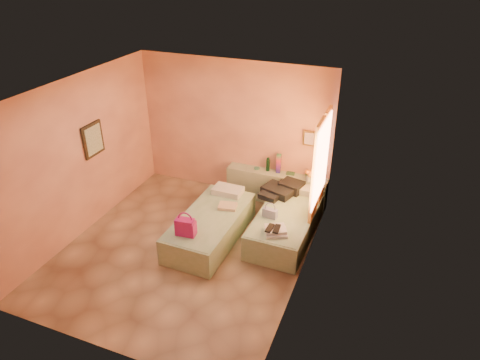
# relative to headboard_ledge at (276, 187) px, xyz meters

# --- Properties ---
(ground) EXTENTS (4.50, 4.50, 0.00)m
(ground) POSITION_rel_headboard_ledge_xyz_m (-0.98, -2.10, -0.33)
(ground) COLOR tan
(ground) RESTS_ON ground
(room_walls) EXTENTS (4.02, 4.51, 2.81)m
(room_walls) POSITION_rel_headboard_ledge_xyz_m (-0.77, -1.53, 1.46)
(room_walls) COLOR #FFB388
(room_walls) RESTS_ON ground
(headboard_ledge) EXTENTS (2.05, 0.30, 0.65)m
(headboard_ledge) POSITION_rel_headboard_ledge_xyz_m (0.00, 0.00, 0.00)
(headboard_ledge) COLOR #9BA88A
(headboard_ledge) RESTS_ON ground
(bed_left) EXTENTS (0.94, 2.02, 0.50)m
(bed_left) POSITION_rel_headboard_ledge_xyz_m (-0.70, -1.65, -0.08)
(bed_left) COLOR #A1B995
(bed_left) RESTS_ON ground
(bed_right) EXTENTS (0.94, 2.02, 0.50)m
(bed_right) POSITION_rel_headboard_ledge_xyz_m (0.52, -1.05, -0.08)
(bed_right) COLOR #A1B995
(bed_right) RESTS_ON ground
(water_bottle) EXTENTS (0.10, 0.10, 0.28)m
(water_bottle) POSITION_rel_headboard_ledge_xyz_m (-0.20, 0.05, 0.46)
(water_bottle) COLOR #13341F
(water_bottle) RESTS_ON headboard_ledge
(rainbow_box) EXTENTS (0.10, 0.10, 0.39)m
(rainbow_box) POSITION_rel_headboard_ledge_xyz_m (0.02, 0.05, 0.52)
(rainbow_box) COLOR #B4166E
(rainbow_box) RESTS_ON headboard_ledge
(small_dish) EXTENTS (0.14, 0.14, 0.03)m
(small_dish) POSITION_rel_headboard_ledge_xyz_m (-0.43, 0.03, 0.34)
(small_dish) COLOR #478267
(small_dish) RESTS_ON headboard_ledge
(green_book) EXTENTS (0.18, 0.14, 0.03)m
(green_book) POSITION_rel_headboard_ledge_xyz_m (0.26, 0.07, 0.34)
(green_book) COLOR #284B30
(green_book) RESTS_ON headboard_ledge
(flower_vase) EXTENTS (0.27, 0.27, 0.28)m
(flower_vase) POSITION_rel_headboard_ledge_xyz_m (0.67, -0.08, 0.47)
(flower_vase) COLOR silver
(flower_vase) RESTS_ON headboard_ledge
(magenta_handbag) EXTENTS (0.34, 0.21, 0.30)m
(magenta_handbag) POSITION_rel_headboard_ledge_xyz_m (-0.83, -2.31, 0.33)
(magenta_handbag) COLOR #B4166E
(magenta_handbag) RESTS_ON bed_left
(khaki_garment) EXTENTS (0.37, 0.32, 0.05)m
(khaki_garment) POSITION_rel_headboard_ledge_xyz_m (-0.51, -1.32, 0.20)
(khaki_garment) COLOR tan
(khaki_garment) RESTS_ON bed_left
(clothes_pile) EXTENTS (0.77, 0.77, 0.18)m
(clothes_pile) POSITION_rel_headboard_ledge_xyz_m (0.24, -0.51, 0.27)
(clothes_pile) COLOR black
(clothes_pile) RESTS_ON bed_right
(blue_handbag) EXTENTS (0.26, 0.14, 0.16)m
(blue_handbag) POSITION_rel_headboard_ledge_xyz_m (0.29, -1.33, 0.26)
(blue_handbag) COLOR #39488A
(blue_handbag) RESTS_ON bed_right
(towel_stack) EXTENTS (0.44, 0.42, 0.10)m
(towel_stack) POSITION_rel_headboard_ledge_xyz_m (0.54, -1.76, 0.23)
(towel_stack) COLOR silver
(towel_stack) RESTS_ON bed_right
(sandal_pair) EXTENTS (0.19, 0.25, 0.03)m
(sandal_pair) POSITION_rel_headboard_ledge_xyz_m (0.49, -1.80, 0.29)
(sandal_pair) COLOR black
(sandal_pair) RESTS_ON towel_stack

